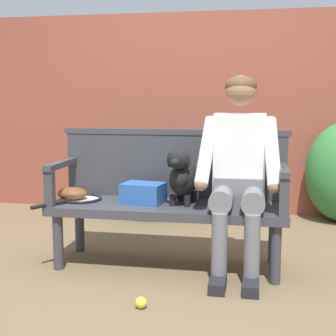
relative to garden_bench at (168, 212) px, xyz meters
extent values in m
plane|color=brown|center=(0.00, 0.00, -0.38)|extent=(40.00, 40.00, 0.00)
cube|color=brown|center=(0.00, 1.83, 0.62)|extent=(8.00, 0.30, 2.01)
ellipsoid|color=#194C1E|center=(-0.42, 1.42, 0.01)|extent=(1.17, 0.83, 0.80)
cube|color=#38383D|center=(0.00, 0.00, 0.03)|extent=(1.61, 0.53, 0.06)
cylinder|color=#38383D|center=(-0.72, -0.20, -0.19)|extent=(0.07, 0.07, 0.38)
cylinder|color=#38383D|center=(0.72, -0.20, -0.19)|extent=(0.07, 0.07, 0.38)
cylinder|color=#38383D|center=(-0.72, 0.20, -0.19)|extent=(0.07, 0.07, 0.38)
cylinder|color=#38383D|center=(0.72, 0.20, -0.19)|extent=(0.07, 0.07, 0.38)
cube|color=#38383D|center=(0.00, 0.23, 0.29)|extent=(1.61, 0.05, 0.46)
cube|color=#38383D|center=(0.00, 0.23, 0.54)|extent=(1.65, 0.06, 0.04)
cube|color=#38383D|center=(-0.76, -0.22, 0.18)|extent=(0.06, 0.06, 0.24)
cube|color=#38383D|center=(-0.76, 0.00, 0.32)|extent=(0.06, 0.53, 0.04)
cube|color=#38383D|center=(0.76, -0.22, 0.18)|extent=(0.06, 0.06, 0.24)
cube|color=#38383D|center=(0.76, 0.00, 0.32)|extent=(0.06, 0.53, 0.04)
cube|color=black|center=(0.38, -0.36, -0.35)|extent=(0.10, 0.24, 0.07)
cylinder|color=slate|center=(0.38, -0.28, -0.12)|extent=(0.10, 0.10, 0.39)
cylinder|color=slate|center=(0.38, -0.12, 0.14)|extent=(0.15, 0.33, 0.15)
cube|color=black|center=(0.58, -0.36, -0.35)|extent=(0.10, 0.24, 0.07)
cylinder|color=slate|center=(0.58, -0.28, -0.12)|extent=(0.10, 0.10, 0.39)
cylinder|color=slate|center=(0.58, -0.12, 0.14)|extent=(0.15, 0.33, 0.15)
cube|color=slate|center=(0.48, 0.05, 0.16)|extent=(0.32, 0.24, 0.20)
cube|color=white|center=(0.48, 0.07, 0.42)|extent=(0.34, 0.22, 0.52)
cylinder|color=white|center=(0.27, -0.06, 0.44)|extent=(0.14, 0.34, 0.45)
sphere|color=#936B4C|center=(0.25, -0.18, 0.24)|extent=(0.09, 0.09, 0.09)
cylinder|color=white|center=(0.69, -0.06, 0.44)|extent=(0.14, 0.34, 0.45)
sphere|color=#936B4C|center=(0.71, -0.18, 0.24)|extent=(0.09, 0.09, 0.09)
sphere|color=#936B4C|center=(0.48, 0.05, 0.83)|extent=(0.20, 0.20, 0.20)
ellipsoid|color=#51381E|center=(0.48, 0.06, 0.86)|extent=(0.21, 0.21, 0.14)
cylinder|color=black|center=(0.04, -0.05, 0.10)|extent=(0.04, 0.04, 0.08)
cylinder|color=black|center=(0.14, -0.06, 0.10)|extent=(0.04, 0.04, 0.08)
cylinder|color=black|center=(0.07, 0.12, 0.10)|extent=(0.04, 0.04, 0.08)
cylinder|color=black|center=(0.17, 0.10, 0.10)|extent=(0.04, 0.04, 0.08)
ellipsoid|color=black|center=(0.10, 0.03, 0.23)|extent=(0.23, 0.31, 0.23)
sphere|color=black|center=(0.09, -0.07, 0.25)|extent=(0.13, 0.13, 0.13)
sphere|color=black|center=(0.09, -0.10, 0.39)|extent=(0.14, 0.14, 0.14)
ellipsoid|color=black|center=(0.08, -0.16, 0.37)|extent=(0.07, 0.09, 0.05)
ellipsoid|color=black|center=(0.03, -0.08, 0.38)|extent=(0.05, 0.04, 0.10)
ellipsoid|color=black|center=(0.15, -0.10, 0.38)|extent=(0.05, 0.04, 0.10)
sphere|color=black|center=(0.12, 0.16, 0.28)|extent=(0.07, 0.07, 0.07)
torus|color=black|center=(-0.63, 0.02, 0.07)|extent=(0.40, 0.40, 0.02)
cylinder|color=silver|center=(-0.63, 0.02, 0.06)|extent=(0.25, 0.25, 0.00)
cube|color=black|center=(-0.72, -0.12, 0.07)|extent=(0.07, 0.08, 0.02)
cylinder|color=black|center=(-0.79, -0.24, 0.07)|extent=(0.13, 0.20, 0.03)
ellipsoid|color=brown|center=(-0.70, 0.02, 0.10)|extent=(0.23, 0.19, 0.09)
cube|color=#2856A3|center=(-0.17, 0.00, 0.13)|extent=(0.31, 0.25, 0.14)
sphere|color=#CCDB33|center=(-0.02, -0.71, -0.35)|extent=(0.07, 0.07, 0.07)
camera|label=1|loc=(0.60, -3.22, 0.78)|focal=51.96mm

